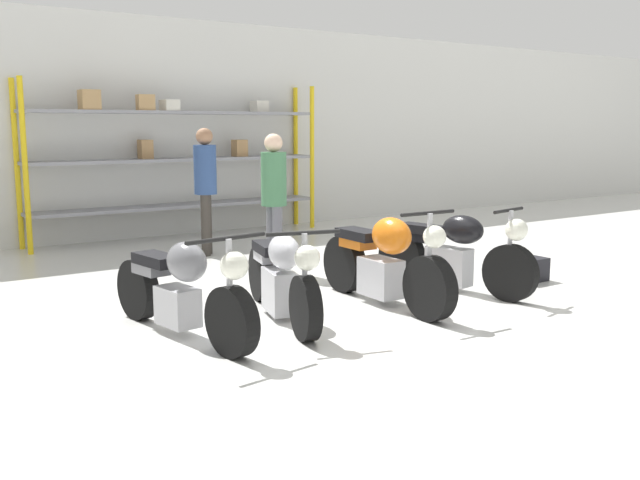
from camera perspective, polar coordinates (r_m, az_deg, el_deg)
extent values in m
plane|color=silver|center=(7.03, 1.84, -6.07)|extent=(30.00, 30.00, 0.00)
cube|color=silver|center=(12.08, -15.05, 8.63)|extent=(30.00, 0.08, 3.60)
cylinder|color=yellow|center=(11.01, -22.52, 5.44)|extent=(0.08, 0.08, 2.53)
cylinder|color=yellow|center=(12.93, -0.64, 6.58)|extent=(0.08, 0.08, 2.53)
cylinder|color=yellow|center=(11.55, -23.09, 5.55)|extent=(0.08, 0.08, 2.53)
cylinder|color=yellow|center=(13.39, -1.95, 6.67)|extent=(0.08, 0.08, 2.53)
cube|color=gray|center=(12.06, -11.12, 2.72)|extent=(4.90, 0.55, 0.05)
cube|color=gray|center=(12.00, -11.24, 6.33)|extent=(4.90, 0.55, 0.05)
cube|color=gray|center=(11.99, -11.35, 9.97)|extent=(4.90, 0.55, 0.05)
cube|color=tan|center=(11.42, -17.98, 10.62)|extent=(0.29, 0.31, 0.30)
cube|color=silver|center=(11.83, -11.95, 10.51)|extent=(0.26, 0.30, 0.17)
cube|color=tan|center=(11.66, -13.80, 10.64)|extent=(0.28, 0.23, 0.25)
cube|color=#A87F51|center=(11.89, -13.80, 7.07)|extent=(0.20, 0.26, 0.30)
cube|color=silver|center=(12.73, -4.88, 10.60)|extent=(0.24, 0.29, 0.19)
cube|color=#A87F51|center=(12.46, -6.45, 7.32)|extent=(0.23, 0.21, 0.29)
cylinder|color=black|center=(5.78, -7.07, -6.51)|extent=(0.22, 0.60, 0.58)
cylinder|color=black|center=(7.06, -14.36, -3.85)|extent=(0.22, 0.60, 0.58)
cube|color=#ADADB2|center=(6.46, -11.31, -5.22)|extent=(0.31, 0.44, 0.34)
ellipsoid|color=slate|center=(6.22, -10.62, -1.73)|extent=(0.36, 0.49, 0.35)
cube|color=black|center=(6.66, -12.92, -1.54)|extent=(0.32, 0.56, 0.10)
cube|color=slate|center=(6.78, -13.37, -2.15)|extent=(0.26, 0.39, 0.12)
cylinder|color=#ADADB2|center=(5.72, -7.26, -3.23)|extent=(0.06, 0.06, 0.67)
sphere|color=silver|center=(5.63, -6.87, -2.05)|extent=(0.23, 0.23, 0.23)
cylinder|color=black|center=(5.68, -7.50, 0.12)|extent=(0.75, 0.14, 0.04)
cylinder|color=black|center=(6.18, -1.17, -5.47)|extent=(0.27, 0.59, 0.57)
cylinder|color=black|center=(7.60, -4.76, -2.72)|extent=(0.27, 0.59, 0.57)
cube|color=#ADADB2|center=(6.94, -3.27, -4.10)|extent=(0.35, 0.54, 0.41)
ellipsoid|color=#B7B7BF|center=(6.69, -2.89, -0.96)|extent=(0.40, 0.55, 0.33)
cube|color=black|center=(7.21, -4.10, -0.64)|extent=(0.36, 0.57, 0.10)
cube|color=#B7B7BF|center=(7.30, -4.25, -1.23)|extent=(0.29, 0.41, 0.12)
cylinder|color=#ADADB2|center=(6.12, -1.24, -2.48)|extent=(0.06, 0.06, 0.65)
sphere|color=silver|center=(6.03, -1.04, -1.43)|extent=(0.22, 0.22, 0.22)
cylinder|color=black|center=(6.09, -1.34, 0.57)|extent=(0.65, 0.20, 0.04)
cylinder|color=black|center=(6.86, 8.76, -3.84)|extent=(0.17, 0.64, 0.63)
cylinder|color=black|center=(7.97, 1.97, -1.93)|extent=(0.17, 0.64, 0.63)
cube|color=#ADADB2|center=(7.45, 4.87, -2.99)|extent=(0.29, 0.48, 0.40)
ellipsoid|color=orange|center=(7.23, 5.74, 0.34)|extent=(0.33, 0.52, 0.37)
cube|color=black|center=(7.68, 3.16, 0.46)|extent=(0.28, 0.57, 0.10)
cube|color=orange|center=(7.71, 3.04, -0.17)|extent=(0.24, 0.40, 0.12)
cylinder|color=#ADADB2|center=(6.81, 8.72, -0.87)|extent=(0.05, 0.05, 0.72)
sphere|color=silver|center=(6.73, 9.15, 0.26)|extent=(0.22, 0.22, 0.22)
cylinder|color=black|center=(6.78, 8.63, 2.14)|extent=(0.64, 0.05, 0.04)
cylinder|color=black|center=(7.79, 14.98, -2.56)|extent=(0.25, 0.63, 0.61)
cylinder|color=black|center=(8.57, 6.55, -1.25)|extent=(0.25, 0.63, 0.61)
cube|color=#ADADB2|center=(8.19, 10.26, -2.04)|extent=(0.33, 0.55, 0.43)
ellipsoid|color=black|center=(8.03, 11.35, 0.83)|extent=(0.37, 0.55, 0.32)
cube|color=black|center=(8.35, 8.13, 0.90)|extent=(0.33, 0.60, 0.10)
cube|color=black|center=(8.38, 7.95, 0.31)|extent=(0.27, 0.43, 0.12)
cylinder|color=#ADADB2|center=(7.74, 14.95, -0.14)|extent=(0.06, 0.06, 0.66)
sphere|color=silver|center=(7.69, 15.44, 0.80)|extent=(0.23, 0.23, 0.23)
cylinder|color=black|center=(7.71, 14.86, 2.31)|extent=(0.55, 0.15, 0.04)
cylinder|color=#595960|center=(9.14, -3.91, 0.18)|extent=(0.13, 0.13, 0.85)
cylinder|color=#595960|center=(8.98, -3.43, 0.02)|extent=(0.13, 0.13, 0.85)
cylinder|color=#3F724C|center=(8.97, -3.72, 4.89)|extent=(0.35, 0.35, 0.67)
sphere|color=beige|center=(8.95, -3.75, 7.77)|extent=(0.23, 0.23, 0.23)
cylinder|color=#38332D|center=(10.44, -8.99, 1.30)|extent=(0.13, 0.13, 0.88)
cylinder|color=#38332D|center=(10.26, -9.14, 1.16)|extent=(0.13, 0.13, 0.88)
cylinder|color=navy|center=(10.27, -9.17, 5.58)|extent=(0.44, 0.44, 0.70)
sphere|color=#9E7051|center=(10.26, -9.24, 8.18)|extent=(0.24, 0.24, 0.24)
cube|color=black|center=(8.88, 16.40, -2.30)|extent=(0.44, 0.26, 0.28)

